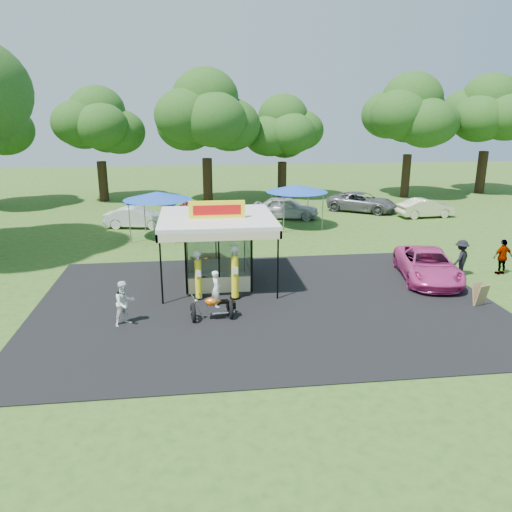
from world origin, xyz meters
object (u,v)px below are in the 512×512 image
object	(u,v)px
spectator_east_b	(503,257)
tent_east	(297,189)
bg_car_c	(286,208)
spectator_east_a	(461,258)
motorcycle	(215,300)
bg_car_e	(426,208)
gas_pump_left	(198,276)
gas_station_kiosk	(217,248)
bg_car_b	(215,213)
tent_west	(157,196)
kiosk_car	(216,261)
spectator_west	(125,303)
pink_sedan	(428,265)
bg_car_d	(362,202)
gas_pump_right	(235,273)
bg_car_a	(137,217)
a_frame_sign	(480,295)

from	to	relation	value
spectator_east_b	tent_east	bearing A→B (deg)	-63.04
bg_car_c	spectator_east_a	bearing A→B (deg)	-143.02
motorcycle	bg_car_e	bearing A→B (deg)	39.76
gas_pump_left	spectator_east_a	xyz separation A→B (m)	(13.34, 1.66, -0.15)
bg_car_e	spectator_east_b	bearing A→B (deg)	164.60
gas_station_kiosk	bg_car_b	world-z (taller)	gas_station_kiosk
motorcycle	tent_west	world-z (taller)	tent_west
gas_station_kiosk	kiosk_car	world-z (taller)	gas_station_kiosk
kiosk_car	spectator_east_b	distance (m)	14.92
spectator_west	spectator_east_a	xyz separation A→B (m)	(16.26, 4.07, 0.05)
spectator_west	bg_car_b	size ratio (longest dim) A/B	0.37
gas_pump_left	bg_car_c	xyz separation A→B (m)	(7.07, 16.75, -0.25)
gas_station_kiosk	kiosk_car	size ratio (longest dim) A/B	1.92
bg_car_b	spectator_west	bearing A→B (deg)	-176.36
bg_car_c	kiosk_car	bearing A→B (deg)	168.25
pink_sedan	bg_car_e	world-z (taller)	pink_sedan
pink_sedan	spectator_west	distance (m)	14.81
kiosk_car	bg_car_d	size ratio (longest dim) A/B	0.49
bg_car_b	gas_pump_right	bearing A→B (deg)	-162.31
gas_station_kiosk	gas_pump_right	distance (m)	2.44
gas_pump_left	tent_east	world-z (taller)	tent_east
spectator_east_a	tent_west	world-z (taller)	tent_west
tent_west	spectator_east_b	bearing A→B (deg)	-28.92
tent_east	spectator_east_b	bearing A→B (deg)	-55.26
gas_pump_left	tent_east	size ratio (longest dim) A/B	0.52
bg_car_b	bg_car_c	size ratio (longest dim) A/B	0.99
gas_pump_left	spectator_east_b	size ratio (longest dim) A/B	1.24
pink_sedan	spectator_east_a	xyz separation A→B (m)	(1.93, 0.35, 0.19)
bg_car_a	tent_east	distance (m)	11.72
gas_pump_right	bg_car_c	bearing A→B (deg)	72.15
gas_pump_right	spectator_east_b	world-z (taller)	gas_pump_right
gas_station_kiosk	bg_car_b	distance (m)	13.84
spectator_west	spectator_east_a	distance (m)	16.76
spectator_west	bg_car_a	bearing A→B (deg)	57.97
gas_pump_left	a_frame_sign	size ratio (longest dim) A/B	2.31
motorcycle	kiosk_car	world-z (taller)	motorcycle
spectator_west	spectator_east_a	world-z (taller)	spectator_east_a
kiosk_car	tent_west	bearing A→B (deg)	24.92
gas_station_kiosk	a_frame_sign	size ratio (longest dim) A/B	5.39
spectator_east_b	bg_car_d	distance (m)	17.18
spectator_east_b	tent_east	distance (m)	14.81
gas_pump_right	bg_car_b	size ratio (longest dim) A/B	0.51
kiosk_car	spectator_west	xyz separation A→B (m)	(-3.89, -6.74, 0.43)
gas_station_kiosk	bg_car_d	distance (m)	21.11
gas_station_kiosk	kiosk_car	distance (m)	2.56
spectator_east_b	gas_station_kiosk	bearing A→B (deg)	-9.48
gas_pump_right	bg_car_d	world-z (taller)	gas_pump_right
spectator_west	bg_car_d	xyz separation A→B (m)	(16.83, 21.19, -0.12)
motorcycle	spectator_west	bearing A→B (deg)	175.48
gas_station_kiosk	bg_car_a	xyz separation A→B (m)	(-5.18, 12.83, -1.04)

